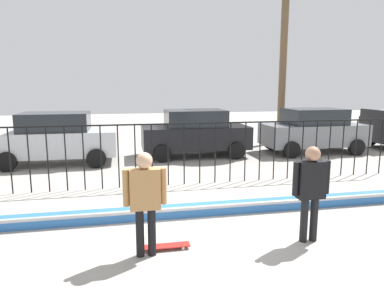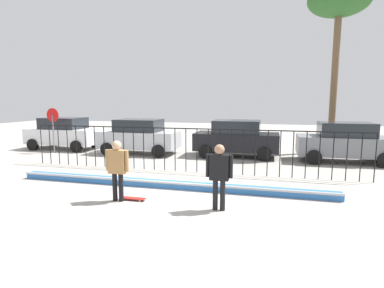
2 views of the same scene
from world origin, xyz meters
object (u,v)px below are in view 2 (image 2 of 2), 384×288
Objects in this scene: camera_operator at (219,171)px; parked_car_white at (64,133)px; parked_car_silver at (139,136)px; skateboard at (132,198)px; parked_car_gray at (345,142)px; palm_tree_tall at (339,4)px; parked_car_black at (236,138)px; stop_sign at (53,124)px; skateboarder at (117,165)px.

parked_car_white is at bearing -28.19° from camera_operator.
camera_operator is 9.64m from parked_car_silver.
parked_car_gray reaches higher than skateboard.
parked_car_gray is 7.62m from palm_tree_tall.
parked_car_black is 1.72× the size of stop_sign.
parked_car_silver and parked_car_gray have the same top height.
camera_operator reaches higher than skateboarder.
parked_car_silver is 1.00× the size of parked_car_gray.
skateboard is 8.24m from parked_car_silver.
parked_car_black is 1.00× the size of parked_car_gray.
skateboarder is 0.42× the size of parked_car_silver.
camera_operator reaches higher than skateboard.
parked_car_black is at bearing 7.73° from stop_sign.
parked_car_silver is (5.08, -0.40, 0.00)m from parked_car_white.
stop_sign is 0.27× the size of palm_tree_tall.
skateboard is at bearing -133.91° from parked_car_gray.
parked_car_white is at bearing 120.32° from skateboard.
parked_car_silver is at bearing -44.67° from camera_operator.
camera_operator is 13.54m from parked_car_white.
skateboarder is at bearing 8.25° from camera_operator.
palm_tree_tall reaches higher than parked_car_black.
palm_tree_tall is (4.57, 10.81, 6.95)m from camera_operator.
parked_car_gray is at bearing -3.93° from parked_car_black.
parked_car_white reaches higher than skateboard.
parked_car_white is 1.00× the size of parked_car_gray.
parked_car_silver is 1.00× the size of parked_car_black.
parked_car_black and parked_car_gray have the same top height.
parked_car_black is 9.04m from palm_tree_tall.
camera_operator is at bearing -88.10° from parked_car_black.
stop_sign is at bearing -173.45° from parked_car_black.
stop_sign is at bearing -176.33° from parked_car_gray.
skateboarder is 0.71× the size of stop_sign.
palm_tree_tall is (15.39, 2.67, 7.05)m from parked_car_white.
camera_operator is 13.64m from palm_tree_tall.
parked_car_gray is 1.72× the size of stop_sign.
stop_sign is at bearing -166.61° from parked_car_silver.
skateboard is at bearing -65.36° from parked_car_silver.
parked_car_silver is 0.47× the size of palm_tree_tall.
parked_car_white reaches higher than skateboarder.
parked_car_gray is (7.69, 7.89, -0.10)m from skateboarder.
parked_car_white is at bearing -170.17° from palm_tree_tall.
camera_operator is 0.20× the size of palm_tree_tall.
parked_car_white is at bearing 103.93° from stop_sign.
parked_car_gray is 0.47× the size of palm_tree_tall.
skateboarder is 0.42× the size of parked_car_gray.
parked_car_gray is 15.24m from stop_sign.
skateboarder is at bearing -173.50° from skateboard.
stop_sign is (0.33, -1.34, 0.64)m from parked_car_white.
parked_car_silver is at bearing -4.38° from parked_car_white.
parked_car_black reaches higher than camera_operator.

